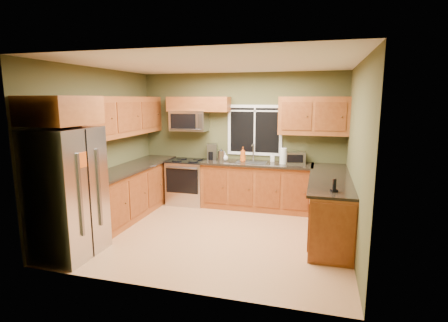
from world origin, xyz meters
The scene contains 29 objects.
floor centered at (0.00, 0.00, 0.00)m, with size 4.20×4.20×0.00m, color tan.
ceiling centered at (0.00, 0.00, 2.70)m, with size 4.20×4.20×0.00m, color white.
back_wall centered at (0.00, 1.80, 1.35)m, with size 4.20×4.20×0.00m, color #4B4C2A.
front_wall centered at (0.00, -1.80, 1.35)m, with size 4.20×4.20×0.00m, color #4B4C2A.
left_wall centered at (-2.10, 0.00, 1.35)m, with size 3.60×3.60×0.00m, color #4B4C2A.
right_wall centered at (2.10, 0.00, 1.35)m, with size 3.60×3.60×0.00m, color #4B4C2A.
window centered at (0.30, 1.78, 1.55)m, with size 1.12×0.03×1.02m.
base_cabinets_left centered at (-1.80, 0.48, 0.45)m, with size 0.60×2.65×0.90m, color brown.
countertop_left centered at (-1.78, 0.48, 0.92)m, with size 0.65×2.65×0.04m, color black.
base_cabinets_back centered at (0.42, 1.50, 0.45)m, with size 2.17×0.60×0.90m, color brown.
countertop_back centered at (0.42, 1.48, 0.92)m, with size 2.17×0.65×0.04m, color black.
base_cabinets_peninsula centered at (1.80, 0.54, 0.45)m, with size 0.60×2.52×0.90m.
countertop_peninsula centered at (1.78, 0.55, 0.92)m, with size 0.65×2.50×0.04m, color black.
upper_cabinets_left centered at (-1.94, 0.48, 1.86)m, with size 0.33×2.65×0.72m, color brown.
upper_cabinets_back_left centered at (-0.85, 1.64, 2.07)m, with size 1.30×0.33×0.30m, color brown.
upper_cabinets_back_right centered at (1.45, 1.64, 1.86)m, with size 1.30×0.33×0.72m, color brown.
upper_cabinet_over_fridge centered at (-1.74, -1.30, 2.03)m, with size 0.72×0.90×0.38m, color brown.
refrigerator centered at (-1.74, -1.30, 0.90)m, with size 0.74×0.90×1.80m.
range centered at (-1.05, 1.47, 0.47)m, with size 0.76×0.69×0.94m.
microwave centered at (-1.05, 1.61, 1.73)m, with size 0.76×0.41×0.42m.
sink centered at (0.30, 1.49, 0.95)m, with size 0.60×0.42×0.36m.
toaster_oven centered at (1.15, 1.62, 1.05)m, with size 0.40×0.33×0.22m.
coffee_maker centered at (-0.57, 1.64, 1.09)m, with size 0.24×0.29×0.32m.
kettle centered at (-0.32, 1.48, 1.06)m, with size 0.15×0.15×0.25m.
paper_towel_roll centered at (0.92, 1.48, 1.09)m, with size 0.16×0.16×0.34m.
soap_bottle_a centered at (0.12, 1.52, 1.09)m, with size 0.11×0.11×0.30m, color #CC5113.
soap_bottle_b centered at (0.69, 1.68, 1.03)m, with size 0.08×0.08×0.17m, color white.
soap_bottle_c centered at (-0.25, 1.52, 1.02)m, with size 0.12×0.12×0.16m, color white.
cordless_phone centered at (1.80, -0.41, 0.99)m, with size 0.11×0.11×0.18m.
Camera 1 is at (1.59, -5.21, 2.18)m, focal length 28.00 mm.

